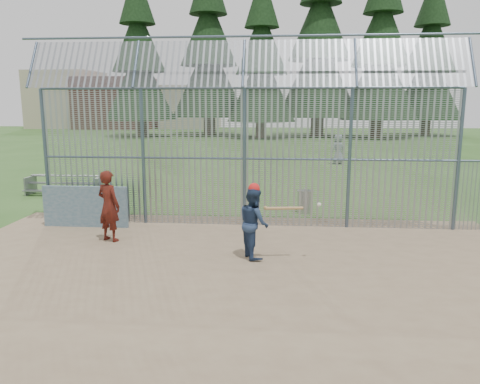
# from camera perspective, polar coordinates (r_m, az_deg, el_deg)

# --- Properties ---
(ground) EXTENTS (120.00, 120.00, 0.00)m
(ground) POSITION_cam_1_polar(r_m,az_deg,el_deg) (10.62, -0.94, -8.94)
(ground) COLOR #2D511E
(ground) RESTS_ON ground
(dirt_infield) EXTENTS (14.00, 10.00, 0.02)m
(dirt_infield) POSITION_cam_1_polar(r_m,az_deg,el_deg) (10.15, -1.23, -9.84)
(dirt_infield) COLOR #756047
(dirt_infield) RESTS_ON ground
(dugout_wall) EXTENTS (2.50, 0.12, 1.20)m
(dugout_wall) POSITION_cam_1_polar(r_m,az_deg,el_deg) (14.33, -18.33, -1.70)
(dugout_wall) COLOR #38566B
(dugout_wall) RESTS_ON dirt_infield
(batter) EXTENTS (0.89, 0.99, 1.66)m
(batter) POSITION_cam_1_polar(r_m,az_deg,el_deg) (10.90, 1.70, -3.77)
(batter) COLOR navy
(batter) RESTS_ON dirt_infield
(onlooker) EXTENTS (0.80, 0.69, 1.87)m
(onlooker) POSITION_cam_1_polar(r_m,az_deg,el_deg) (12.64, -15.71, -1.64)
(onlooker) COLOR maroon
(onlooker) RESTS_ON dirt_infield
(bg_kid_standing) EXTENTS (1.04, 0.96, 1.78)m
(bg_kid_standing) POSITION_cam_1_polar(r_m,az_deg,el_deg) (28.45, 11.87, 5.16)
(bg_kid_standing) COLOR slate
(bg_kid_standing) RESTS_ON ground
(batting_gear) EXTENTS (1.66, 0.37, 0.59)m
(batting_gear) POSITION_cam_1_polar(r_m,az_deg,el_deg) (10.70, 2.58, -0.09)
(batting_gear) COLOR red
(batting_gear) RESTS_ON ground
(trash_can) EXTENTS (0.56, 0.56, 0.82)m
(trash_can) POSITION_cam_1_polar(r_m,az_deg,el_deg) (15.67, 7.94, -1.11)
(trash_can) COLOR gray
(trash_can) RESTS_ON ground
(bleacher) EXTENTS (3.00, 0.95, 0.72)m
(bleacher) POSITION_cam_1_polar(r_m,az_deg,el_deg) (19.81, -20.63, 0.88)
(bleacher) COLOR slate
(bleacher) RESTS_ON ground
(backstop_fence) EXTENTS (20.09, 0.81, 5.30)m
(backstop_fence) POSITION_cam_1_polar(r_m,az_deg,el_deg) (13.45, 8.27, 5.46)
(backstop_fence) COLOR #47566B
(backstop_fence) RESTS_ON ground
(conifer_row) EXTENTS (38.48, 12.26, 20.20)m
(conifer_row) POSITION_cam_1_polar(r_m,az_deg,el_deg) (51.96, 6.20, 18.79)
(conifer_row) COLOR #332319
(conifer_row) RESTS_ON ground
(distant_buildings) EXTENTS (26.50, 10.50, 8.00)m
(distant_buildings) POSITION_cam_1_polar(r_m,az_deg,el_deg) (70.71, -15.36, 10.47)
(distant_buildings) COLOR brown
(distant_buildings) RESTS_ON ground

